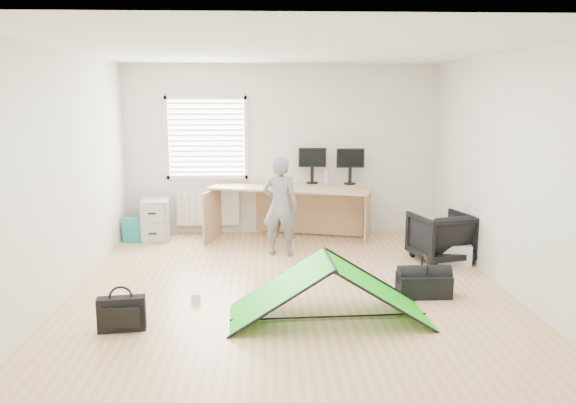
{
  "coord_description": "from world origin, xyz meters",
  "views": [
    {
      "loc": [
        -0.27,
        -6.24,
        2.2
      ],
      "look_at": [
        0.0,
        0.4,
        0.95
      ],
      "focal_mm": 35.0,
      "sensor_mm": 36.0,
      "label": 1
    }
  ],
  "objects_px": {
    "monitor_right": "(350,171)",
    "monitor_left": "(312,170)",
    "office_chair": "(441,237)",
    "storage_crate": "(451,253)",
    "laptop_bag": "(122,314)",
    "desk": "(291,213)",
    "person": "(280,206)",
    "filing_cabinet": "(156,219)",
    "duffel_bag": "(424,285)",
    "thermos": "(327,177)",
    "kite": "(329,289)"
  },
  "relations": [
    {
      "from": "office_chair",
      "to": "storage_crate",
      "type": "xyz_separation_m",
      "value": [
        0.11,
        -0.11,
        -0.2
      ]
    },
    {
      "from": "duffel_bag",
      "to": "kite",
      "type": "bearing_deg",
      "value": -152.39
    },
    {
      "from": "kite",
      "to": "office_chair",
      "type": "bearing_deg",
      "value": 45.77
    },
    {
      "from": "desk",
      "to": "thermos",
      "type": "xyz_separation_m",
      "value": [
        0.57,
        0.17,
        0.54
      ]
    },
    {
      "from": "monitor_left",
      "to": "thermos",
      "type": "bearing_deg",
      "value": -34.92
    },
    {
      "from": "monitor_right",
      "to": "monitor_left",
      "type": "bearing_deg",
      "value": 167.19
    },
    {
      "from": "filing_cabinet",
      "to": "desk",
      "type": "bearing_deg",
      "value": -9.15
    },
    {
      "from": "duffel_bag",
      "to": "thermos",
      "type": "bearing_deg",
      "value": 106.1
    },
    {
      "from": "monitor_right",
      "to": "person",
      "type": "xyz_separation_m",
      "value": [
        -1.13,
        -1.08,
        -0.34
      ]
    },
    {
      "from": "person",
      "to": "laptop_bag",
      "type": "xyz_separation_m",
      "value": [
        -1.58,
        -2.54,
        -0.53
      ]
    },
    {
      "from": "person",
      "to": "storage_crate",
      "type": "relative_size",
      "value": 2.85
    },
    {
      "from": "person",
      "to": "kite",
      "type": "distance_m",
      "value": 2.39
    },
    {
      "from": "monitor_left",
      "to": "storage_crate",
      "type": "xyz_separation_m",
      "value": [
        1.73,
        -1.67,
        -0.9
      ]
    },
    {
      "from": "monitor_left",
      "to": "person",
      "type": "relative_size",
      "value": 0.31
    },
    {
      "from": "desk",
      "to": "storage_crate",
      "type": "relative_size",
      "value": 4.96
    },
    {
      "from": "person",
      "to": "kite",
      "type": "height_order",
      "value": "person"
    },
    {
      "from": "desk",
      "to": "storage_crate",
      "type": "bearing_deg",
      "value": -16.48
    },
    {
      "from": "desk",
      "to": "monitor_right",
      "type": "xyz_separation_m",
      "value": [
        0.95,
        0.23,
        0.62
      ]
    },
    {
      "from": "monitor_right",
      "to": "laptop_bag",
      "type": "bearing_deg",
      "value": -129.33
    },
    {
      "from": "filing_cabinet",
      "to": "kite",
      "type": "height_order",
      "value": "filing_cabinet"
    },
    {
      "from": "filing_cabinet",
      "to": "duffel_bag",
      "type": "relative_size",
      "value": 1.1
    },
    {
      "from": "office_chair",
      "to": "person",
      "type": "height_order",
      "value": "person"
    },
    {
      "from": "desk",
      "to": "filing_cabinet",
      "type": "relative_size",
      "value": 3.83
    },
    {
      "from": "monitor_left",
      "to": "desk",
      "type": "bearing_deg",
      "value": -133.54
    },
    {
      "from": "thermos",
      "to": "storage_crate",
      "type": "relative_size",
      "value": 0.5
    },
    {
      "from": "person",
      "to": "duffel_bag",
      "type": "distance_m",
      "value": 2.39
    },
    {
      "from": "person",
      "to": "laptop_bag",
      "type": "relative_size",
      "value": 3.15
    },
    {
      "from": "monitor_right",
      "to": "laptop_bag",
      "type": "height_order",
      "value": "monitor_right"
    },
    {
      "from": "kite",
      "to": "storage_crate",
      "type": "bearing_deg",
      "value": 42.31
    },
    {
      "from": "kite",
      "to": "thermos",
      "type": "bearing_deg",
      "value": 81.87
    },
    {
      "from": "desk",
      "to": "kite",
      "type": "distance_m",
      "value": 3.18
    },
    {
      "from": "thermos",
      "to": "duffel_bag",
      "type": "xyz_separation_m",
      "value": [
        0.8,
        -2.75,
        -0.83
      ]
    },
    {
      "from": "monitor_left",
      "to": "storage_crate",
      "type": "height_order",
      "value": "monitor_left"
    },
    {
      "from": "person",
      "to": "thermos",
      "type": "bearing_deg",
      "value": -112.21
    },
    {
      "from": "monitor_right",
      "to": "person",
      "type": "distance_m",
      "value": 1.6
    },
    {
      "from": "office_chair",
      "to": "thermos",
      "type": "bearing_deg",
      "value": -58.86
    },
    {
      "from": "thermos",
      "to": "monitor_right",
      "type": "bearing_deg",
      "value": 9.23
    },
    {
      "from": "filing_cabinet",
      "to": "monitor_left",
      "type": "height_order",
      "value": "monitor_left"
    },
    {
      "from": "filing_cabinet",
      "to": "storage_crate",
      "type": "height_order",
      "value": "filing_cabinet"
    },
    {
      "from": "person",
      "to": "laptop_bag",
      "type": "height_order",
      "value": "person"
    },
    {
      "from": "desk",
      "to": "person",
      "type": "distance_m",
      "value": 0.92
    },
    {
      "from": "filing_cabinet",
      "to": "monitor_right",
      "type": "xyz_separation_m",
      "value": [
        3.04,
        0.14,
        0.72
      ]
    },
    {
      "from": "filing_cabinet",
      "to": "duffel_bag",
      "type": "bearing_deg",
      "value": -44.25
    },
    {
      "from": "person",
      "to": "storage_crate",
      "type": "bearing_deg",
      "value": -177.81
    },
    {
      "from": "monitor_right",
      "to": "person",
      "type": "bearing_deg",
      "value": -138.68
    },
    {
      "from": "desk",
      "to": "filing_cabinet",
      "type": "distance_m",
      "value": 2.09
    },
    {
      "from": "kite",
      "to": "laptop_bag",
      "type": "distance_m",
      "value": 2.02
    },
    {
      "from": "office_chair",
      "to": "duffel_bag",
      "type": "bearing_deg",
      "value": 51.68
    },
    {
      "from": "office_chair",
      "to": "duffel_bag",
      "type": "relative_size",
      "value": 1.26
    },
    {
      "from": "kite",
      "to": "duffel_bag",
      "type": "bearing_deg",
      "value": 25.2
    }
  ]
}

